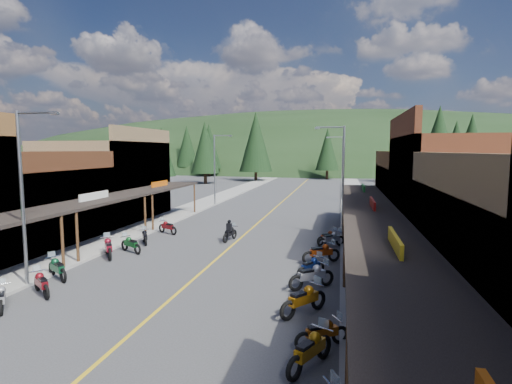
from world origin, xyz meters
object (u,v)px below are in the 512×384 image
Objects in this scene: pine_3 at (327,149)px; pine_9 at (456,149)px; shop_east_3 at (431,199)px; bike_west_4 at (1,297)px; pine_0 at (131,149)px; bike_east_5 at (304,298)px; streetlight_0 at (24,191)px; bike_west_9 at (145,236)px; shop_west_2 at (28,206)px; bike_east_7 at (311,266)px; pine_5 at (471,142)px; bike_east_8 at (321,252)px; bike_east_4 at (322,331)px; pine_11 at (439,143)px; pine_7 at (187,146)px; pine_2 at (256,142)px; pine_4 at (400,145)px; bike_west_5 at (41,282)px; bike_east_3 at (310,349)px; bike_west_7 at (108,246)px; shop_east_2 at (472,202)px; streetlight_1 at (216,166)px; bike_west_10 at (168,226)px; pedestrian_east_b at (354,217)px; bike_east_9 at (331,238)px; bike_west_8 at (131,243)px; bike_east_6 at (312,275)px; shop_west_3 at (108,181)px; streetlight_2 at (341,176)px; bike_east_10 at (328,236)px; pine_10 at (205,147)px; pine_1 at (209,146)px; pine_8 at (162,152)px; bike_west_6 at (57,267)px; pedestrian_east_a at (377,257)px.

pine_3 reaches higher than pine_9.
bike_west_4 is (-19.80, -19.79, -2.00)m from shop_east_3.
pine_0 reaches higher than bike_east_5.
bike_west_9 is (1.10, 8.91, -3.92)m from streetlight_0.
shop_west_2 reaches higher than bike_east_7.
pine_5 reaches higher than bike_east_8.
bike_east_4 is (20.21, -10.60, -2.00)m from shop_west_2.
pine_7 is at bearing 143.84° from pine_11.
pine_2 reaches higher than pine_4.
bike_east_5 is at bearing 167.78° from bike_east_4.
bike_east_5 is (-8.11, -17.80, -1.87)m from shop_east_3.
bike_west_5 is 12.34m from bike_east_3.
pine_4 is at bearing 111.80° from pine_9.
streetlight_0 is at bearing -134.15° from bike_west_7.
shop_east_2 is 1.36× the size of streetlight_1.
pine_9 is 4.79× the size of bike_east_8.
bike_west_10 is 14.38m from pedestrian_east_b.
pine_2 reaches higher than bike_west_5.
bike_east_8 is at bearing -112.19° from pine_9.
streetlight_0 is 4.73m from bike_west_4.
bike_east_7 is (11.63, 6.58, 0.05)m from bike_west_4.
bike_east_4 is 13.51m from bike_east_9.
pedestrian_east_b is at bearing -44.72° from bike_west_10.
pine_9 is at bearing 36.62° from streetlight_1.
bike_west_7 is at bearing -179.35° from bike_west_8.
bike_west_4 is 12.78m from bike_east_6.
pine_5 is at bearing 51.79° from shop_west_3.
shop_east_3 is 5.27× the size of bike_east_9.
streetlight_2 is at bearing 130.87° from bike_east_9.
pine_3 is at bearing 134.77° from bike_east_10.
shop_east_3 is 0.99× the size of pine_0.
pine_10 is at bearing 168.20° from bike_east_9.
bike_west_4 is at bearing -77.11° from pine_1.
shop_east_3 is at bearing -63.04° from pine_2.
bike_east_7 is (-8.17, -13.20, -1.95)m from shop_east_3.
pine_0 is 74.05m from bike_east_9.
bike_west_4 is (15.96, -48.49, -5.44)m from pine_8.
streetlight_0 is at bearing -162.49° from bike_west_8.
pine_0 is 74.94m from bike_west_6.
pine_1 and pine_7 have the same top height.
pine_10 reaches higher than bike_east_6.
shop_west_2 is at bearing -131.09° from pine_9.
pine_11 is 44.09m from bike_west_9.
pedestrian_east_a reaches higher than bike_east_6.
pine_9 is at bearing -6.79° from pine_10.
pine_1 reaches higher than bike_west_10.
streetlight_1 is 4.17× the size of pedestrian_east_b.
pine_4 is at bearing 95.19° from pine_11.
pine_8 is at bearing -86.19° from pine_1.
pine_8 is (2.00, -30.00, -1.26)m from pine_1.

